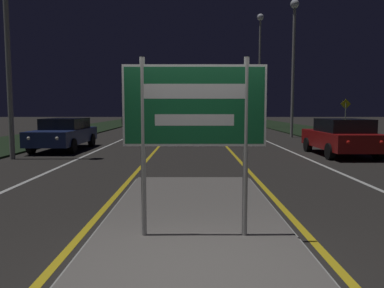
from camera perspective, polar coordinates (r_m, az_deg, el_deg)
The scene contains 20 objects.
ground_plane at distance 4.36m, azimuth 0.17°, elevation -19.37°, with size 160.00×160.00×0.00m, color #282623.
median_island at distance 5.30m, azimuth 0.08°, elevation -14.29°, with size 2.90×8.82×0.10m.
verge_left at distance 25.82m, azimuth -21.79°, elevation 1.04°, with size 5.00×100.00×0.08m.
verge_right at distance 25.85m, azimuth 21.36°, elevation 1.06°, with size 5.00×100.00×0.08m.
centre_line_yellow_left at distance 29.06m, azimuth -3.46°, elevation 1.79°, with size 0.12×70.00×0.01m.
centre_line_yellow_right at distance 29.06m, azimuth 3.02°, elevation 1.79°, with size 0.12×70.00×0.01m.
lane_line_white_left at distance 29.31m, azimuth -8.46°, elevation 1.77°, with size 0.12×70.00×0.01m.
lane_line_white_right at distance 29.32m, azimuth 8.02°, elevation 1.77°, with size 0.12×70.00×0.01m.
edge_line_white_left at distance 29.89m, azimuth -14.16°, elevation 1.73°, with size 0.10×70.00×0.01m.
edge_line_white_right at distance 29.90m, azimuth 13.72°, elevation 1.74°, with size 0.10×70.00×0.01m.
highway_sign at distance 4.99m, azimuth 0.09°, elevation 4.71°, with size 1.91×0.07×2.41m.
streetlight_right_near at distance 25.00m, azimuth 14.95°, elevation 14.05°, with size 0.54×0.54×8.57m.
streetlight_right_far at distance 36.79m, azimuth 10.02°, elevation 13.93°, with size 0.63×0.63×10.65m.
car_receding_0 at distance 15.71m, azimuth 21.47°, elevation 1.08°, with size 1.94×4.24×1.43m.
car_receding_1 at distance 22.72m, azimuth 6.69°, elevation 2.62°, with size 1.93×4.84×1.38m.
car_receding_2 at distance 30.07m, azimuth 4.72°, elevation 3.23°, with size 2.03×4.27×1.31m.
car_approaching_0 at distance 17.66m, azimuth -19.17°, elevation 1.56°, with size 1.90×4.77×1.40m.
car_approaching_1 at distance 30.48m, azimuth -5.40°, elevation 3.36°, with size 2.04×4.57×1.43m.
car_approaching_2 at distance 39.13m, azimuth -9.04°, elevation 3.74°, with size 1.86×4.82×1.40m.
warning_sign at distance 23.60m, azimuth 22.05°, elevation 4.16°, with size 0.60×0.06×2.33m.
Camera 1 is at (-0.03, -3.96, 1.83)m, focal length 35.00 mm.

